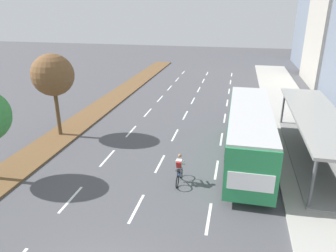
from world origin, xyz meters
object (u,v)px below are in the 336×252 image
(bus_shelter, at_px, (319,132))
(median_tree_third, at_px, (53,75))
(bus, at_px, (249,130))
(cyclist, at_px, (179,170))

(bus_shelter, height_order, median_tree_third, median_tree_third)
(bus, relative_size, median_tree_third, 1.88)
(bus_shelter, relative_size, median_tree_third, 2.10)
(bus_shelter, height_order, cyclist, bus_shelter)
(bus_shelter, xyz_separation_m, median_tree_third, (-17.97, 0.01, 2.74))
(bus, bearing_deg, median_tree_third, 175.65)
(bus, height_order, cyclist, bus)
(bus_shelter, bearing_deg, bus, -166.45)
(bus, relative_size, cyclist, 6.20)
(cyclist, distance_m, median_tree_third, 11.71)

